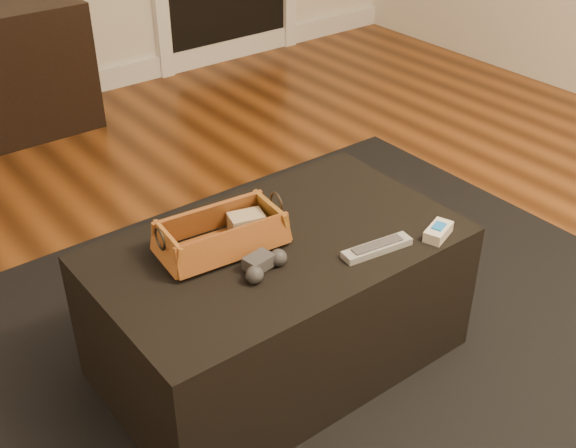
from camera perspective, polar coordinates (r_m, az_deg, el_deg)
floor at (r=2.05m, az=8.17°, el=-16.12°), size 5.00×5.50×0.01m
baseboard at (r=4.04m, az=-20.35°, el=9.18°), size 5.00×0.04×0.12m
area_rug at (r=2.19m, az=0.07°, el=-11.30°), size 2.60×2.00×0.01m
ottoman at (r=2.08m, az=-0.78°, el=-6.24°), size 1.00×0.60×0.42m
tv_remote at (r=1.91m, az=-5.53°, el=-1.74°), size 0.18×0.04×0.02m
cloth_bundle at (r=1.97m, az=-3.29°, el=0.10°), size 0.11×0.09×0.05m
wicker_basket at (r=1.92m, az=-5.28°, el=-0.94°), size 0.36×0.21×0.12m
game_controller at (r=1.83m, az=-1.94°, el=-3.22°), size 0.15×0.10×0.05m
silver_remote at (r=1.93m, az=7.05°, el=-1.87°), size 0.21×0.07×0.02m
cream_gadget at (r=2.01m, az=11.78°, el=-0.58°), size 0.11×0.08×0.04m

